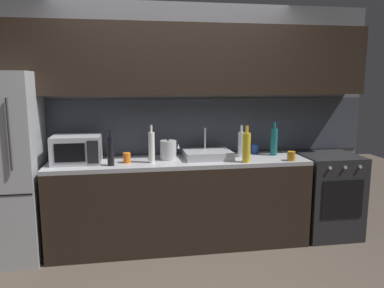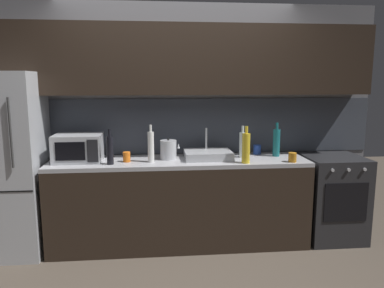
# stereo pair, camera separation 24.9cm
# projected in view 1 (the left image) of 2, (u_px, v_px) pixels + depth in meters

# --- Properties ---
(back_wall) EXTENTS (4.34, 0.44, 2.50)m
(back_wall) POSITION_uv_depth(u_px,v_px,m) (176.00, 94.00, 3.98)
(back_wall) COLOR slate
(back_wall) RESTS_ON ground
(counter_run) EXTENTS (2.60, 0.60, 0.90)m
(counter_run) POSITION_uv_depth(u_px,v_px,m) (180.00, 202.00, 3.87)
(counter_run) COLOR black
(counter_run) RESTS_ON ground
(refrigerator) EXTENTS (0.68, 0.69, 1.78)m
(refrigerator) POSITION_uv_depth(u_px,v_px,m) (3.00, 167.00, 3.53)
(refrigerator) COLOR #ADAFB5
(refrigerator) RESTS_ON ground
(oven_range) EXTENTS (0.60, 0.62, 0.90)m
(oven_range) POSITION_uv_depth(u_px,v_px,m) (327.00, 195.00, 4.13)
(oven_range) COLOR #232326
(oven_range) RESTS_ON ground
(microwave) EXTENTS (0.46, 0.35, 0.27)m
(microwave) POSITION_uv_depth(u_px,v_px,m) (77.00, 149.00, 3.63)
(microwave) COLOR #A8AAAF
(microwave) RESTS_ON counter_run
(sink_basin) EXTENTS (0.48, 0.38, 0.30)m
(sink_basin) POSITION_uv_depth(u_px,v_px,m) (207.00, 154.00, 3.87)
(sink_basin) COLOR #ADAFB5
(sink_basin) RESTS_ON counter_run
(kettle) EXTENTS (0.20, 0.17, 0.22)m
(kettle) POSITION_uv_depth(u_px,v_px,m) (168.00, 150.00, 3.80)
(kettle) COLOR #B7BABF
(kettle) RESTS_ON counter_run
(wine_bottle_dark) EXTENTS (0.06, 0.06, 0.34)m
(wine_bottle_dark) POSITION_uv_depth(u_px,v_px,m) (111.00, 151.00, 3.52)
(wine_bottle_dark) COLOR black
(wine_bottle_dark) RESTS_ON counter_run
(wine_bottle_teal) EXTENTS (0.07, 0.07, 0.36)m
(wine_bottle_teal) POSITION_uv_depth(u_px,v_px,m) (274.00, 141.00, 4.01)
(wine_bottle_teal) COLOR #19666B
(wine_bottle_teal) RESTS_ON counter_run
(wine_bottle_white) EXTENTS (0.06, 0.06, 0.37)m
(wine_bottle_white) POSITION_uv_depth(u_px,v_px,m) (151.00, 147.00, 3.64)
(wine_bottle_white) COLOR silver
(wine_bottle_white) RESTS_ON counter_run
(wine_bottle_clear) EXTENTS (0.07, 0.07, 0.33)m
(wine_bottle_clear) POSITION_uv_depth(u_px,v_px,m) (241.00, 144.00, 3.94)
(wine_bottle_clear) COLOR silver
(wine_bottle_clear) RESTS_ON counter_run
(wine_bottle_yellow) EXTENTS (0.08, 0.08, 0.36)m
(wine_bottle_yellow) POSITION_uv_depth(u_px,v_px,m) (246.00, 147.00, 3.66)
(wine_bottle_yellow) COLOR gold
(wine_bottle_yellow) RESTS_ON counter_run
(mug_orange) EXTENTS (0.07, 0.07, 0.10)m
(mug_orange) POSITION_uv_depth(u_px,v_px,m) (127.00, 158.00, 3.65)
(mug_orange) COLOR orange
(mug_orange) RESTS_ON counter_run
(mug_blue) EXTENTS (0.08, 0.08, 0.10)m
(mug_blue) POSITION_uv_depth(u_px,v_px,m) (255.00, 149.00, 4.13)
(mug_blue) COLOR #234299
(mug_blue) RESTS_ON counter_run
(mug_amber) EXTENTS (0.08, 0.08, 0.09)m
(mug_amber) POSITION_uv_depth(u_px,v_px,m) (291.00, 156.00, 3.75)
(mug_amber) COLOR #B27019
(mug_amber) RESTS_ON counter_run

